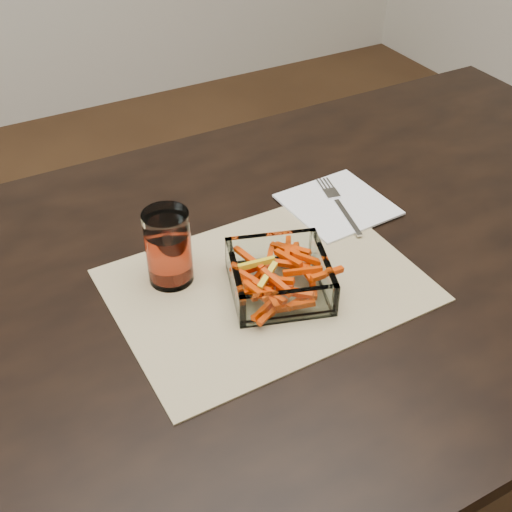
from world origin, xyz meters
The scene contains 6 objects.
dining_table centered at (0.00, 0.00, 0.66)m, with size 1.60×0.90×0.75m.
placemat centered at (-0.07, -0.04, 0.75)m, with size 0.45×0.33×0.00m, color tan.
glass_bowl centered at (-0.05, -0.05, 0.78)m, with size 0.18×0.18×0.06m.
tumbler centered at (-0.19, 0.05, 0.81)m, with size 0.07×0.07×0.12m.
napkin centered at (0.15, 0.09, 0.76)m, with size 0.17×0.17×0.00m, color white.
fork centered at (0.15, 0.09, 0.76)m, with size 0.06×0.18×0.00m.
Camera 1 is at (-0.43, -0.66, 1.39)m, focal length 45.00 mm.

